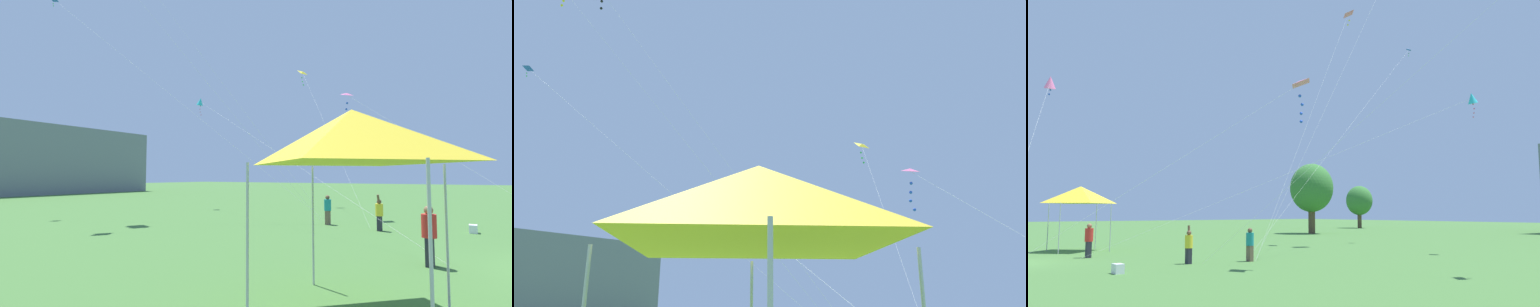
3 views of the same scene
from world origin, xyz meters
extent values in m
cube|color=slate|center=(14.09, 60.25, 5.03)|extent=(29.71, 14.84, 10.06)
cylinder|color=#B7B7BC|center=(-7.19, 3.39, 1.46)|extent=(0.05, 0.05, 2.91)
cylinder|color=#B7B7BC|center=(-4.28, 3.39, 1.46)|extent=(0.05, 0.05, 2.91)
cylinder|color=#B7B7BC|center=(-7.19, 6.30, 1.46)|extent=(0.05, 0.05, 2.91)
cylinder|color=#B7B7BC|center=(-4.28, 6.30, 1.46)|extent=(0.05, 0.05, 2.91)
pyramid|color=yellow|center=(-5.73, 4.84, 3.44)|extent=(3.24, 3.24, 1.05)
cube|color=white|center=(6.88, 3.03, 0.19)|extent=(0.56, 0.34, 0.38)
cube|color=#282833|center=(-0.82, 4.07, 0.42)|extent=(0.40, 0.22, 0.84)
cylinder|color=red|center=(-0.82, 4.07, 1.18)|extent=(0.42, 0.42, 0.69)
sphere|color=#896042|center=(-0.82, 4.07, 1.65)|extent=(0.26, 0.26, 0.26)
cube|color=#282833|center=(5.16, 6.88, 0.36)|extent=(0.34, 0.19, 0.72)
cylinder|color=yellow|center=(5.16, 6.88, 1.01)|extent=(0.36, 0.36, 0.59)
sphere|color=brown|center=(5.16, 6.88, 1.41)|extent=(0.22, 0.22, 0.22)
cylinder|color=brown|center=(5.12, 6.89, 1.50)|extent=(0.23, 0.17, 0.52)
cube|color=brown|center=(5.87, 9.79, 0.38)|extent=(0.36, 0.20, 0.75)
cylinder|color=teal|center=(5.87, 9.79, 1.07)|extent=(0.38, 0.38, 0.62)
sphere|color=brown|center=(5.87, 9.79, 1.48)|extent=(0.24, 0.24, 0.24)
cylinder|color=silver|center=(3.11, 19.34, 7.96)|extent=(5.30, 19.49, 15.92)
sphere|color=green|center=(0.43, 29.12, 15.62)|extent=(0.07, 0.07, 0.07)
sphere|color=green|center=(0.43, 29.07, 15.41)|extent=(0.07, 0.07, 0.07)
cylinder|color=silver|center=(11.35, 11.92, 6.27)|extent=(11.65, 9.02, 12.53)
pyramid|color=yellow|center=(17.16, 16.40, 12.57)|extent=(0.82, 0.80, 0.73)
sphere|color=green|center=(17.12, 16.49, 12.04)|extent=(0.12, 0.12, 0.12)
sphere|color=green|center=(17.23, 16.49, 11.69)|extent=(0.12, 0.12, 0.12)
sphere|color=green|center=(17.24, 16.39, 11.35)|extent=(0.12, 0.12, 0.12)
cylinder|color=silver|center=(4.12, 17.10, 9.93)|extent=(4.14, 14.48, 19.86)
cylinder|color=silver|center=(7.32, 4.43, 4.01)|extent=(4.93, 10.81, 8.03)
pyramid|color=pink|center=(9.77, 9.82, 8.09)|extent=(0.99, 0.78, 0.43)
sphere|color=blue|center=(9.75, 9.82, 7.47)|extent=(0.14, 0.14, 0.14)
sphere|color=blue|center=(9.81, 9.90, 7.08)|extent=(0.14, 0.14, 0.14)
sphere|color=blue|center=(9.73, 9.91, 6.69)|extent=(0.14, 0.14, 0.14)
sphere|color=blue|center=(9.84, 9.81, 6.31)|extent=(0.14, 0.14, 0.14)
cylinder|color=silver|center=(2.66, 16.62, 8.97)|extent=(6.57, 13.06, 17.93)
cylinder|color=silver|center=(4.73, 13.25, 4.58)|extent=(10.44, 19.34, 9.16)
cone|color=#2DBCD1|center=(9.95, 22.91, 9.16)|extent=(0.81, 0.92, 0.80)
sphere|color=pink|center=(10.00, 22.92, 8.78)|extent=(0.09, 0.09, 0.09)
sphere|color=pink|center=(10.01, 22.99, 8.52)|extent=(0.09, 0.09, 0.09)
sphere|color=pink|center=(10.00, 22.96, 8.25)|extent=(0.09, 0.09, 0.09)
sphere|color=pink|center=(10.01, 22.85, 7.99)|extent=(0.09, 0.09, 0.09)
camera|label=1|loc=(-12.27, 2.86, 2.67)|focal=24.00mm
camera|label=2|loc=(-10.41, 0.61, 2.14)|focal=35.00mm
camera|label=3|loc=(26.52, -3.69, 2.38)|focal=35.00mm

